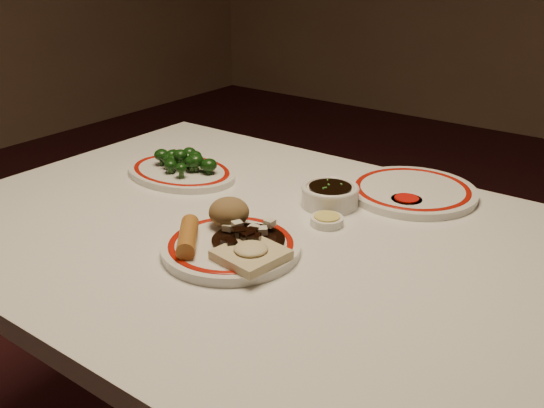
{
  "coord_description": "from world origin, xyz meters",
  "views": [
    {
      "loc": [
        0.67,
        -0.81,
        1.25
      ],
      "look_at": [
        0.05,
        0.02,
        0.8
      ],
      "focal_mm": 40.0,
      "sensor_mm": 36.0,
      "label": 1
    }
  ],
  "objects": [
    {
      "name": "broccoli_pile",
      "position": [
        -0.28,
        0.12,
        0.79
      ],
      "size": [
        0.16,
        0.1,
        0.05
      ],
      "color": "#23471C",
      "rests_on": "broccoli_plate"
    },
    {
      "name": "rice_mound",
      "position": [
        0.0,
        -0.05,
        0.79
      ],
      "size": [
        0.07,
        0.07,
        0.05
      ],
      "primitive_type": "ellipsoid",
      "color": "olive",
      "rests_on": "main_plate"
    },
    {
      "name": "spring_roll",
      "position": [
        -0.01,
        -0.15,
        0.78
      ],
      "size": [
        0.1,
        0.11,
        0.03
      ],
      "primitive_type": "cylinder",
      "rotation": [
        1.57,
        0.0,
        0.69
      ],
      "color": "#B5712C",
      "rests_on": "main_plate"
    },
    {
      "name": "stirfry_heap",
      "position": [
        0.07,
        -0.08,
        0.78
      ],
      "size": [
        0.13,
        0.13,
        0.03
      ],
      "color": "black",
      "rests_on": "main_plate"
    },
    {
      "name": "fried_wonton",
      "position": [
        0.11,
        -0.12,
        0.78
      ],
      "size": [
        0.11,
        0.11,
        0.03
      ],
      "color": "beige",
      "rests_on": "main_plate"
    },
    {
      "name": "soy_bowl",
      "position": [
        0.08,
        0.18,
        0.77
      ],
      "size": [
        0.12,
        0.12,
        0.04
      ],
      "color": "white",
      "rests_on": "dining_table"
    },
    {
      "name": "sweet_sour_dish",
      "position": [
        0.21,
        0.27,
        0.76
      ],
      "size": [
        0.06,
        0.06,
        0.02
      ],
      "color": "white",
      "rests_on": "dining_table"
    },
    {
      "name": "mustard_dish",
      "position": [
        0.13,
        0.1,
        0.76
      ],
      "size": [
        0.06,
        0.06,
        0.02
      ],
      "color": "white",
      "rests_on": "dining_table"
    },
    {
      "name": "broccoli_plate",
      "position": [
        -0.29,
        0.12,
        0.76
      ],
      "size": [
        0.28,
        0.25,
        0.02
      ],
      "color": "white",
      "rests_on": "dining_table"
    },
    {
      "name": "far_plate",
      "position": [
        0.19,
        0.33,
        0.76
      ],
      "size": [
        0.31,
        0.31,
        0.02
      ],
      "color": "white",
      "rests_on": "dining_table"
    },
    {
      "name": "dining_table",
      "position": [
        0.0,
        0.0,
        0.66
      ],
      "size": [
        1.2,
        0.9,
        0.75
      ],
      "color": "white",
      "rests_on": "ground"
    },
    {
      "name": "main_plate",
      "position": [
        0.05,
        -0.1,
        0.76
      ],
      "size": [
        0.3,
        0.3,
        0.02
      ],
      "color": "white",
      "rests_on": "dining_table"
    }
  ]
}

